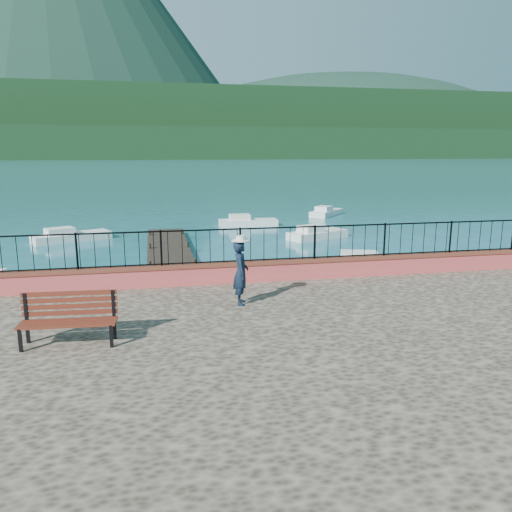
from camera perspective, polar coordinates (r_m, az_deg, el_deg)
name	(u,v)px	position (r m, az deg, el deg)	size (l,w,h in m)	color
ground	(283,375)	(11.39, 3.14, -13.44)	(2000.00, 2000.00, 0.00)	#19596B
parapet	(251,271)	(14.30, -0.61, -1.76)	(28.00, 0.46, 0.58)	#C34649
railing	(251,245)	(14.14, -0.61, 1.25)	(27.00, 0.05, 0.95)	black
dock	(170,259)	(22.45, -9.77, -0.39)	(2.00, 16.00, 0.30)	#2D231C
far_forest	(154,144)	(309.97, -11.59, 12.47)	(900.00, 60.00, 18.00)	black
foothills	(152,126)	(370.34, -11.75, 14.35)	(900.00, 120.00, 44.00)	black
companion_hill	(341,155)	(611.92, 9.72, 11.32)	(448.00, 384.00, 180.00)	#142D23
park_bench	(69,330)	(10.36, -20.57, -7.88)	(1.84, 0.72, 1.00)	black
person	(241,273)	(12.07, -1.76, -1.93)	(0.57, 0.38, 1.57)	black
hat	(241,238)	(11.89, -1.78, 2.03)	(0.44, 0.44, 0.12)	white
boat_1	(374,261)	(21.22, 13.39, -0.57)	(4.26, 1.30, 0.80)	silver
boat_2	(318,231)	(28.50, 7.06, 2.81)	(3.60, 1.30, 0.80)	silver
boat_3	(72,234)	(29.33, -20.33, 2.41)	(4.12, 1.30, 0.80)	silver
boat_4	(248,220)	(33.06, -0.90, 4.15)	(3.80, 1.30, 0.80)	silver
boat_5	(327,210)	(38.73, 8.08, 5.18)	(3.59, 1.30, 0.80)	silver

